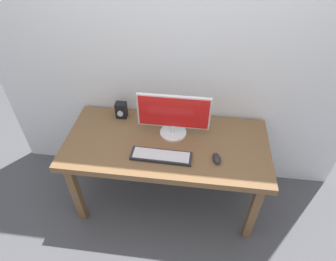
{
  "coord_description": "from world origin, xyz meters",
  "views": [
    {
      "loc": [
        0.22,
        -1.6,
        2.29
      ],
      "look_at": [
        0.01,
        0.0,
        0.86
      ],
      "focal_mm": 30.61,
      "sensor_mm": 36.0,
      "label": 1
    }
  ],
  "objects": [
    {
      "name": "ground_plane",
      "position": [
        0.0,
        0.0,
        0.0
      ],
      "size": [
        6.0,
        6.0,
        0.0
      ],
      "primitive_type": "plane",
      "color": "#4C4C51"
    },
    {
      "name": "wall_back",
      "position": [
        0.0,
        0.41,
        1.5
      ],
      "size": [
        3.1,
        0.04,
        3.0
      ],
      "primitive_type": "cube",
      "color": "silver",
      "rests_on": "ground_plane"
    },
    {
      "name": "desk",
      "position": [
        0.0,
        0.0,
        0.66
      ],
      "size": [
        1.59,
        0.74,
        0.74
      ],
      "color": "brown",
      "rests_on": "ground_plane"
    },
    {
      "name": "monitor",
      "position": [
        0.04,
        0.11,
        0.92
      ],
      "size": [
        0.56,
        0.21,
        0.36
      ],
      "color": "silver",
      "rests_on": "desk"
    },
    {
      "name": "keyboard_primary",
      "position": [
        -0.02,
        -0.17,
        0.75
      ],
      "size": [
        0.45,
        0.14,
        0.03
      ],
      "color": "#232328",
      "rests_on": "desk"
    },
    {
      "name": "mouse",
      "position": [
        0.39,
        -0.15,
        0.76
      ],
      "size": [
        0.08,
        0.12,
        0.04
      ],
      "primitive_type": "ellipsoid",
      "rotation": [
        0.0,
        0.0,
        0.22
      ],
      "color": "#232328",
      "rests_on": "desk"
    },
    {
      "name": "audio_controller",
      "position": [
        -0.42,
        0.26,
        0.81
      ],
      "size": [
        0.09,
        0.08,
        0.14
      ],
      "color": "black",
      "rests_on": "desk"
    }
  ]
}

